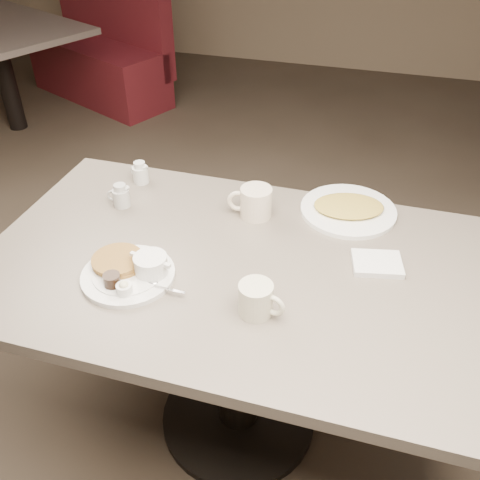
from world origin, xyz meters
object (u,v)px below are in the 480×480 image
(diner_table, at_px, (238,306))
(coffee_mug_far, at_px, (255,202))
(coffee_mug_near, at_px, (257,299))
(creamer_left, at_px, (121,196))
(creamer_right, at_px, (140,173))
(hash_plate, at_px, (348,209))
(main_plate, at_px, (131,270))
(booth_back_left, at_px, (93,48))

(diner_table, relative_size, coffee_mug_far, 9.81)
(coffee_mug_near, bearing_deg, creamer_left, 147.22)
(coffee_mug_near, relative_size, creamer_right, 1.65)
(coffee_mug_near, xyz_separation_m, coffee_mug_far, (-0.12, 0.43, 0.00))
(coffee_mug_near, relative_size, hash_plate, 0.35)
(coffee_mug_far, relative_size, creamer_right, 1.88)
(creamer_right, relative_size, hash_plate, 0.21)
(coffee_mug_near, bearing_deg, creamer_right, 137.39)
(creamer_right, bearing_deg, coffee_mug_near, -42.61)
(main_plate, relative_size, booth_back_left, 0.18)
(main_plate, bearing_deg, creamer_right, 111.90)
(creamer_left, bearing_deg, diner_table, -21.87)
(coffee_mug_near, xyz_separation_m, creamer_right, (-0.57, 0.52, -0.01))
(creamer_right, bearing_deg, creamer_left, -88.69)
(coffee_mug_far, distance_m, booth_back_left, 3.15)
(creamer_left, xyz_separation_m, creamer_right, (-0.00, 0.16, 0.00))
(coffee_mug_far, height_order, creamer_left, coffee_mug_far)
(hash_plate, distance_m, booth_back_left, 3.27)
(coffee_mug_near, bearing_deg, booth_back_left, 126.54)
(diner_table, distance_m, coffee_mug_near, 0.30)
(booth_back_left, bearing_deg, creamer_right, -56.45)
(diner_table, bearing_deg, main_plate, -152.97)
(coffee_mug_far, bearing_deg, creamer_right, 168.52)
(coffee_mug_far, xyz_separation_m, creamer_left, (-0.44, -0.07, -0.01))
(coffee_mug_near, relative_size, booth_back_left, 0.07)
(diner_table, height_order, coffee_mug_far, coffee_mug_far)
(coffee_mug_far, bearing_deg, creamer_left, -171.19)
(main_plate, distance_m, hash_plate, 0.73)
(coffee_mug_near, height_order, creamer_right, coffee_mug_near)
(diner_table, xyz_separation_m, creamer_left, (-0.46, 0.18, 0.21))
(diner_table, bearing_deg, booth_back_left, 126.94)
(main_plate, bearing_deg, booth_back_left, 121.73)
(main_plate, xyz_separation_m, booth_back_left, (-1.74, 2.81, -0.36))
(booth_back_left, bearing_deg, main_plate, -58.27)
(main_plate, distance_m, creamer_right, 0.52)
(booth_back_left, bearing_deg, coffee_mug_far, -50.56)
(coffee_mug_near, xyz_separation_m, hash_plate, (0.17, 0.53, -0.03))
(coffee_mug_far, height_order, hash_plate, coffee_mug_far)
(coffee_mug_near, distance_m, booth_back_left, 3.56)
(diner_table, height_order, creamer_right, creamer_right)
(hash_plate, bearing_deg, coffee_mug_near, -107.55)
(coffee_mug_near, height_order, creamer_left, coffee_mug_near)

